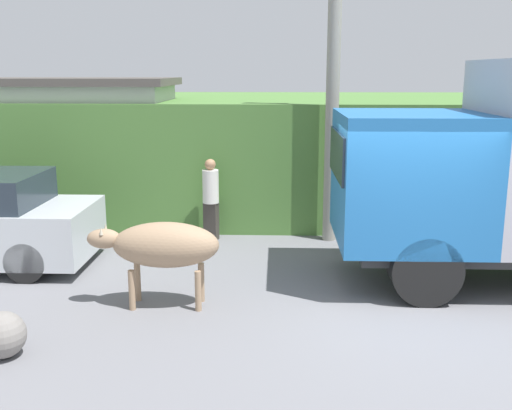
# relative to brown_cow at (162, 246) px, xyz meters

# --- Properties ---
(ground_plane) EXTENTS (60.00, 60.00, 0.00)m
(ground_plane) POSITION_rel_brown_cow_xyz_m (3.42, -0.02, -0.89)
(ground_plane) COLOR slate
(hillside_embankment) EXTENTS (32.00, 6.97, 2.65)m
(hillside_embankment) POSITION_rel_brown_cow_xyz_m (3.42, 7.28, 0.43)
(hillside_embankment) COLOR #4C7A38
(hillside_embankment) RESTS_ON ground_plane
(building_backdrop) EXTENTS (4.96, 2.70, 3.14)m
(building_backdrop) POSITION_rel_brown_cow_xyz_m (-3.18, 5.21, 0.69)
(building_backdrop) COLOR #B2BCAD
(building_backdrop) RESTS_ON ground_plane
(brown_cow) EXTENTS (1.87, 0.65, 1.23)m
(brown_cow) POSITION_rel_brown_cow_xyz_m (0.00, 0.00, 0.00)
(brown_cow) COLOR #9E7F60
(brown_cow) RESTS_ON ground_plane
(pedestrian_on_hill) EXTENTS (0.40, 0.40, 1.62)m
(pedestrian_on_hill) POSITION_rel_brown_cow_xyz_m (0.30, 3.45, 0.00)
(pedestrian_on_hill) COLOR #38332D
(pedestrian_on_hill) RESTS_ON ground_plane
(utility_pole) EXTENTS (0.90, 0.26, 6.58)m
(utility_pole) POSITION_rel_brown_cow_xyz_m (2.64, 3.53, 2.50)
(utility_pole) COLOR gray
(utility_pole) RESTS_ON ground_plane
(roadside_rock) EXTENTS (0.56, 0.56, 0.56)m
(roadside_rock) POSITION_rel_brown_cow_xyz_m (-1.59, -1.65, -0.61)
(roadside_rock) COLOR gray
(roadside_rock) RESTS_ON ground_plane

